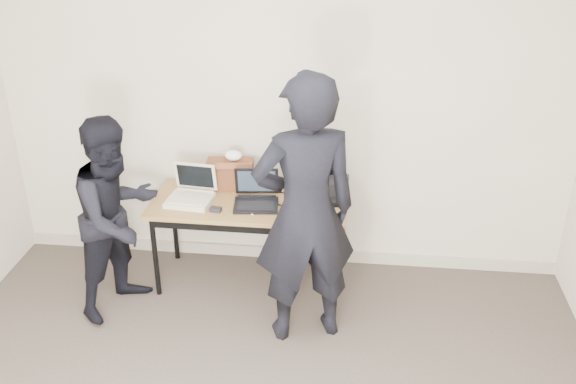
# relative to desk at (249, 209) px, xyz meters

# --- Properties ---
(room) EXTENTS (4.60, 4.60, 2.80)m
(room) POSITION_rel_desk_xyz_m (0.23, -1.85, 0.69)
(room) COLOR #413832
(room) RESTS_ON ground
(desk) EXTENTS (1.51, 0.66, 0.72)m
(desk) POSITION_rel_desk_xyz_m (0.00, 0.00, 0.00)
(desk) COLOR olive
(desk) RESTS_ON ground
(laptop_beige) EXTENTS (0.36, 0.35, 0.27)m
(laptop_beige) POSITION_rel_desk_xyz_m (-0.44, -0.01, 0.11)
(laptop_beige) COLOR beige
(laptop_beige) RESTS_ON desk
(laptop_center) EXTENTS (0.36, 0.35, 0.26)m
(laptop_center) POSITION_rel_desk_xyz_m (0.06, -0.00, 0.12)
(laptop_center) COLOR black
(laptop_center) RESTS_ON desk
(laptop_right) EXTENTS (0.42, 0.41, 0.26)m
(laptop_right) POSITION_rel_desk_xyz_m (0.49, 0.14, 0.12)
(laptop_right) COLOR black
(laptop_right) RESTS_ON desk
(leather_satchel) EXTENTS (0.38, 0.21, 0.25)m
(leather_satchel) POSITION_rel_desk_xyz_m (-0.18, 0.23, 0.19)
(leather_satchel) COLOR #5D2E18
(leather_satchel) RESTS_ON desk
(tissue) EXTENTS (0.13, 0.10, 0.08)m
(tissue) POSITION_rel_desk_xyz_m (-0.15, 0.23, 0.34)
(tissue) COLOR white
(tissue) RESTS_ON leather_satchel
(equipment_box) EXTENTS (0.24, 0.21, 0.14)m
(equipment_box) POSITION_rel_desk_xyz_m (0.63, 0.19, 0.13)
(equipment_box) COLOR black
(equipment_box) RESTS_ON desk
(power_brick) EXTENTS (0.09, 0.06, 0.03)m
(power_brick) POSITION_rel_desk_xyz_m (-0.22, -0.17, 0.07)
(power_brick) COLOR black
(power_brick) RESTS_ON desk
(cables) EXTENTS (1.14, 0.41, 0.01)m
(cables) POSITION_rel_desk_xyz_m (0.10, 0.00, 0.06)
(cables) COLOR black
(cables) RESTS_ON desk
(person_typist) EXTENTS (0.82, 0.67, 1.93)m
(person_typist) POSITION_rel_desk_xyz_m (0.48, -0.57, 0.31)
(person_typist) COLOR black
(person_typist) RESTS_ON ground
(person_observer) EXTENTS (0.85, 0.92, 1.51)m
(person_observer) POSITION_rel_desk_xyz_m (-0.89, -0.39, 0.10)
(person_observer) COLOR black
(person_observer) RESTS_ON ground
(baseboard) EXTENTS (4.50, 0.03, 0.10)m
(baseboard) POSITION_rel_desk_xyz_m (0.23, 0.38, -0.61)
(baseboard) COLOR #AA9F8D
(baseboard) RESTS_ON ground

